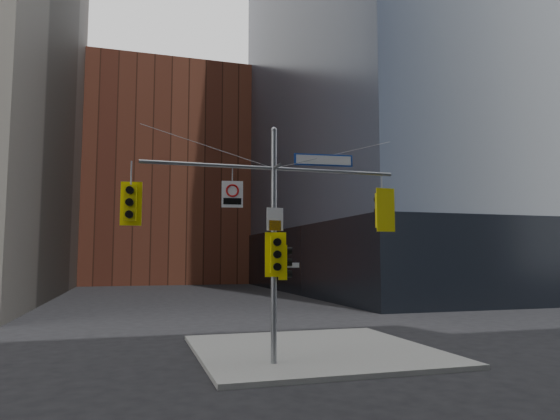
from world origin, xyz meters
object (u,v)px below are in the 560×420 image
traffic_light_west_arm (130,203)px  street_sign_blade (324,160)px  traffic_light_pole_side (284,262)px  traffic_light_pole_front (276,254)px  signal_assembly (274,220)px  traffic_light_east_arm (382,210)px  regulatory_sign_arm (232,193)px

traffic_light_west_arm → street_sign_blade: size_ratio=0.66×
traffic_light_pole_side → traffic_light_pole_front: 0.48m
signal_assembly → traffic_light_pole_side: (0.32, -0.00, -1.29)m
traffic_light_east_arm → regulatory_sign_arm: 4.98m
traffic_light_west_arm → regulatory_sign_arm: (2.90, -0.03, 0.38)m
signal_assembly → regulatory_sign_arm: signal_assembly is taller
traffic_light_pole_front → traffic_light_west_arm: bearing=-175.2°
regulatory_sign_arm → signal_assembly: bearing=8.8°
traffic_light_east_arm → street_sign_blade: street_sign_blade is taller
street_sign_blade → regulatory_sign_arm: size_ratio=2.39×
traffic_light_pole_side → street_sign_blade: bearing=-78.3°
traffic_light_west_arm → traffic_light_east_arm: size_ratio=0.89×
traffic_light_east_arm → traffic_light_pole_side: (-3.35, -0.00, -1.67)m
traffic_light_west_arm → traffic_light_pole_side: size_ratio=1.19×
street_sign_blade → signal_assembly: bearing=-173.8°
traffic_light_pole_front → regulatory_sign_arm: 2.24m
traffic_light_pole_front → street_sign_blade: 3.42m
traffic_light_pole_front → regulatory_sign_arm: bearing=177.8°
traffic_light_pole_side → street_sign_blade: size_ratio=0.56×
traffic_light_east_arm → traffic_light_pole_front: 3.95m
signal_assembly → traffic_light_east_arm: signal_assembly is taller
signal_assembly → street_sign_blade: size_ratio=4.21×
street_sign_blade → regulatory_sign_arm: (-2.93, -0.02, -1.17)m
traffic_light_pole_side → regulatory_sign_arm: bearing=102.1°
traffic_light_west_arm → traffic_light_pole_front: (4.20, -0.28, -1.44)m
traffic_light_east_arm → street_sign_blade: (-2.03, 0.00, 1.55)m
signal_assembly → street_sign_blade: bearing=0.1°
traffic_light_west_arm → traffic_light_east_arm: (7.87, -0.01, 0.00)m
street_sign_blade → traffic_light_east_arm: bearing=6.0°
traffic_light_pole_side → traffic_light_pole_front: bearing=140.9°
traffic_light_east_arm → traffic_light_pole_front: size_ratio=1.05×
traffic_light_pole_side → signal_assembly: bearing=101.2°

